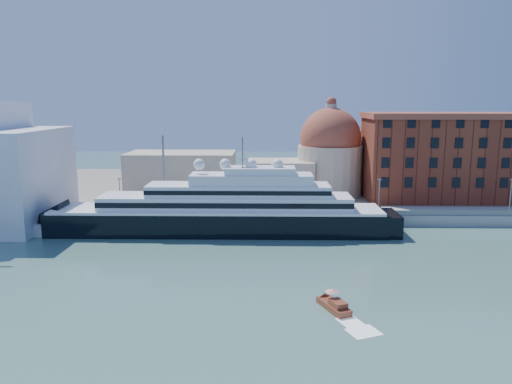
{
  "coord_description": "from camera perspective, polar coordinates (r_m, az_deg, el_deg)",
  "views": [
    {
      "loc": [
        3.69,
        -82.14,
        28.27
      ],
      "look_at": [
        1.87,
        18.0,
        9.97
      ],
      "focal_mm": 35.0,
      "sensor_mm": 36.0,
      "label": 1
    }
  ],
  "objects": [
    {
      "name": "lamp_posts",
      "position": [
        117.03,
        -7.01,
        1.22
      ],
      "size": [
        120.8,
        2.4,
        18.0
      ],
      "color": "slate",
      "rests_on": "quay"
    },
    {
      "name": "church",
      "position": [
        140.96,
        2.13,
        3.27
      ],
      "size": [
        66.0,
        18.0,
        25.5
      ],
      "color": "beige",
      "rests_on": "land"
    },
    {
      "name": "water_taxi",
      "position": [
        70.91,
        8.94,
        -12.65
      ],
      "size": [
        4.35,
        6.59,
        2.98
      ],
      "rotation": [
        0.0,
        0.0,
        0.4
      ],
      "color": "maroon",
      "rests_on": "ground"
    },
    {
      "name": "service_barge",
      "position": [
        117.08,
        -23.72,
        -4.13
      ],
      "size": [
        12.19,
        6.31,
        2.61
      ],
      "rotation": [
        0.0,
        0.0,
        -0.22
      ],
      "color": "white",
      "rests_on": "ground"
    },
    {
      "name": "land",
      "position": [
        159.54,
        -0.3,
        0.51
      ],
      "size": [
        260.0,
        72.0,
        2.0
      ],
      "primitive_type": "cube",
      "color": "slate",
      "rests_on": "ground"
    },
    {
      "name": "quay_fence",
      "position": [
        114.51,
        -0.83,
        -2.34
      ],
      "size": [
        180.0,
        0.1,
        1.2
      ],
      "primitive_type": "cube",
      "color": "slate",
      "rests_on": "quay"
    },
    {
      "name": "superyacht",
      "position": [
        108.59,
        -5.63,
        -2.5
      ],
      "size": [
        81.55,
        11.31,
        24.37
      ],
      "color": "black",
      "rests_on": "ground"
    },
    {
      "name": "warehouse",
      "position": [
        143.31,
        20.78,
        3.88
      ],
      "size": [
        43.0,
        19.0,
        23.25
      ],
      "color": "brown",
      "rests_on": "land"
    },
    {
      "name": "quay",
      "position": [
        119.3,
        -0.76,
        -2.74
      ],
      "size": [
        180.0,
        10.0,
        2.5
      ],
      "primitive_type": "cube",
      "color": "gray",
      "rests_on": "ground"
    },
    {
      "name": "ground",
      "position": [
        86.95,
        -1.47,
        -8.62
      ],
      "size": [
        400.0,
        400.0,
        0.0
      ],
      "primitive_type": "plane",
      "color": "#3B6661",
      "rests_on": "ground"
    }
  ]
}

